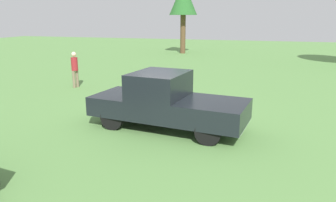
% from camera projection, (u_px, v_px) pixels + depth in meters
% --- Properties ---
extents(ground_plane, '(80.00, 80.00, 0.00)m').
position_uv_depth(ground_plane, '(167.00, 120.00, 11.08)').
color(ground_plane, '#5B8C47').
extents(pickup_truck, '(5.07, 2.47, 1.78)m').
position_uv_depth(pickup_truck, '(164.00, 100.00, 10.03)').
color(pickup_truck, black).
rests_on(pickup_truck, ground_plane).
extents(person_bystander, '(0.41, 0.41, 1.78)m').
position_uv_depth(person_bystander, '(75.00, 67.00, 15.89)').
color(person_bystander, '#7A6B51').
rests_on(person_bystander, ground_plane).
extents(tree_back_right, '(2.64, 2.64, 6.64)m').
position_uv_depth(tree_back_right, '(183.00, 0.00, 30.03)').
color(tree_back_right, brown).
rests_on(tree_back_right, ground_plane).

